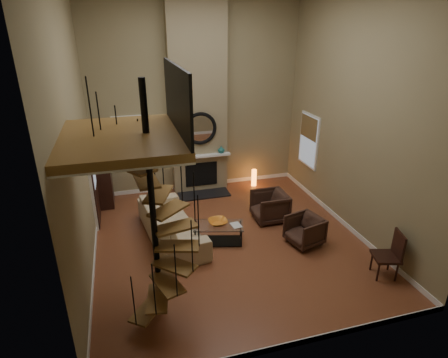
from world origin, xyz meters
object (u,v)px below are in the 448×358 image
object	(u,v)px
hutch	(103,172)
armchair_far	(307,230)
sofa	(171,223)
armchair_near	(272,206)
side_chair	(391,253)
coffee_table	(218,231)
floor_lamp	(154,162)
accent_lamp	(254,178)

from	to	relation	value
hutch	armchair_far	distance (m)	5.59
sofa	armchair_near	world-z (taller)	sofa
hutch	side_chair	bearing A→B (deg)	-41.78
sofa	armchair_far	size ratio (longest dim) A/B	3.62
hutch	sofa	world-z (taller)	hutch
sofa	coffee_table	size ratio (longest dim) A/B	2.11
floor_lamp	side_chair	distance (m)	5.87
armchair_near	coffee_table	size ratio (longest dim) A/B	0.68
sofa	armchair_far	distance (m)	3.15
accent_lamp	armchair_far	bearing A→B (deg)	-89.59
accent_lamp	armchair_near	bearing A→B (deg)	-97.43
accent_lamp	sofa	bearing A→B (deg)	-141.27
armchair_far	coffee_table	bearing A→B (deg)	-121.13
armchair_near	coffee_table	xyz separation A→B (m)	(-1.63, -0.71, -0.07)
sofa	floor_lamp	xyz separation A→B (m)	(-0.16, 1.47, 1.02)
sofa	armchair_far	xyz separation A→B (m)	(2.96, -1.07, -0.04)
armchair_near	armchair_far	distance (m)	1.33
side_chair	armchair_near	bearing A→B (deg)	115.08
armchair_near	accent_lamp	world-z (taller)	armchair_near
coffee_table	accent_lamp	xyz separation A→B (m)	(1.91, 2.84, -0.03)
hutch	floor_lamp	size ratio (longest dim) A/B	1.11
floor_lamp	sofa	bearing A→B (deg)	-83.69
floor_lamp	side_chair	xyz separation A→B (m)	(4.14, -4.07, -0.89)
sofa	armchair_near	xyz separation A→B (m)	(2.66, 0.22, -0.04)
armchair_far	side_chair	xyz separation A→B (m)	(1.02, -1.53, 0.17)
side_chair	armchair_far	bearing A→B (deg)	123.67
armchair_near	side_chair	world-z (taller)	side_chair
armchair_far	coffee_table	xyz separation A→B (m)	(-1.93, 0.59, -0.07)
hutch	floor_lamp	distance (m)	1.61
armchair_near	coffee_table	world-z (taller)	armchair_near
armchair_far	accent_lamp	world-z (taller)	armchair_far
hutch	coffee_table	bearing A→B (deg)	-47.78
accent_lamp	side_chair	bearing A→B (deg)	-78.12
coffee_table	floor_lamp	xyz separation A→B (m)	(-1.19, 1.95, 1.13)
hutch	side_chair	size ratio (longest dim) A/B	1.87
sofa	coffee_table	distance (m)	1.14
floor_lamp	hutch	bearing A→B (deg)	148.46
armchair_near	floor_lamp	xyz separation A→B (m)	(-2.82, 1.25, 1.06)
side_chair	hutch	bearing A→B (deg)	138.22
side_chair	accent_lamp	bearing A→B (deg)	101.88
armchair_far	hutch	bearing A→B (deg)	-141.26
armchair_near	floor_lamp	bearing A→B (deg)	-113.46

